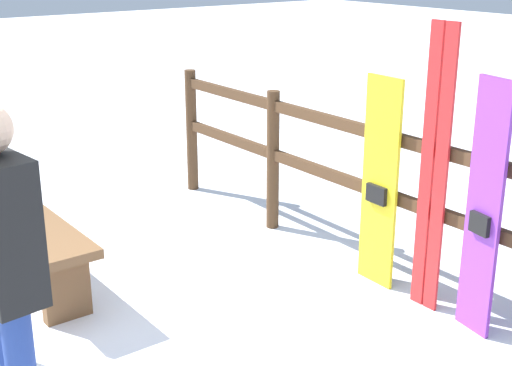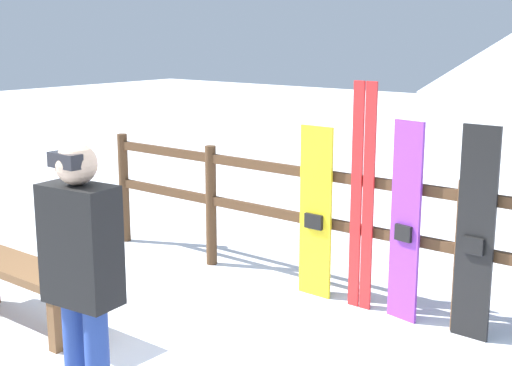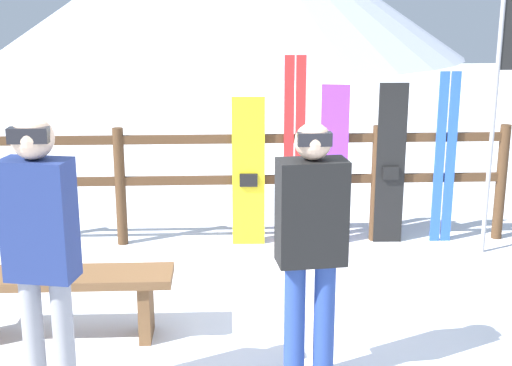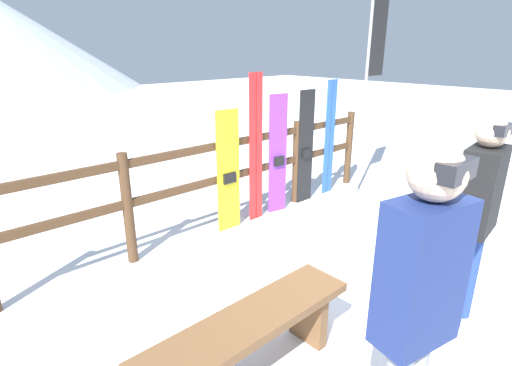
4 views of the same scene
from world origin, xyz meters
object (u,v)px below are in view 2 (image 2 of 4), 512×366
person_black (82,273)px  snowboard_yellow (315,213)px  ski_pair_red (362,198)px  snowboard_purple (405,223)px  snowboard_black_stripe (475,235)px  bench (20,279)px

person_black → snowboard_yellow: person_black is taller
snowboard_yellow → ski_pair_red: ski_pair_red is taller
snowboard_purple → snowboard_black_stripe: (0.53, 0.00, 0.01)m
snowboard_black_stripe → snowboard_purple: bearing=-180.0°
person_black → snowboard_yellow: 2.53m
bench → person_black: (1.61, -0.65, 0.58)m
ski_pair_red → snowboard_purple: (0.37, -0.00, -0.14)m
bench → snowboard_purple: size_ratio=1.00×
snowboard_yellow → snowboard_purple: size_ratio=0.93×
bench → snowboard_purple: (2.13, 1.86, 0.39)m
snowboard_yellow → ski_pair_red: bearing=0.5°
ski_pair_red → snowboard_black_stripe: bearing=-0.2°
ski_pair_red → person_black: bearing=-93.4°
snowboard_yellow → snowboard_purple: (0.79, 0.00, 0.05)m
ski_pair_red → snowboard_black_stripe: ski_pair_red is taller
snowboard_black_stripe → bench: bearing=-145.0°
snowboard_yellow → snowboard_black_stripe: 1.33m
person_black → snowboard_purple: bearing=78.3°
bench → ski_pair_red: bearing=46.7°
ski_pair_red → snowboard_purple: 0.39m
ski_pair_red → snowboard_yellow: bearing=-179.5°
person_black → snowboard_purple: size_ratio=1.06×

